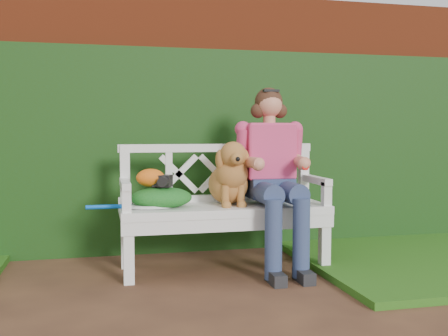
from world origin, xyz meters
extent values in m
plane|color=#40271B|center=(0.00, 0.00, 0.00)|extent=(60.00, 60.00, 0.00)
cube|color=maroon|center=(0.00, 1.90, 1.10)|extent=(10.00, 0.30, 2.20)
cube|color=#18370B|center=(0.00, 1.68, 0.85)|extent=(10.00, 0.18, 1.70)
cube|color=black|center=(0.03, 0.94, 0.67)|extent=(0.15, 0.14, 0.08)
ellipsoid|color=#D85E12|center=(-0.05, 0.97, 0.69)|extent=(0.24, 0.21, 0.13)
camera|label=1|loc=(-0.39, -2.72, 1.02)|focal=42.00mm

